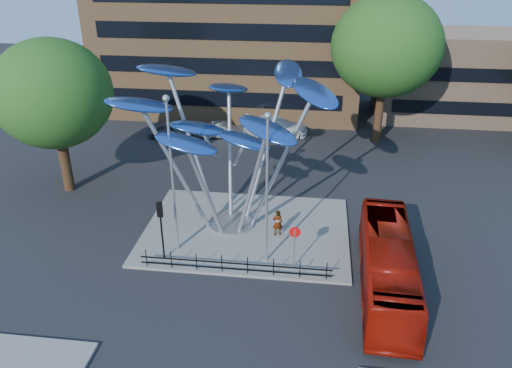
# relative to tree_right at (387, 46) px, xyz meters

# --- Properties ---
(ground) EXTENTS (120.00, 120.00, 0.00)m
(ground) POSITION_rel_tree_right_xyz_m (-8.00, -22.00, -8.04)
(ground) COLOR black
(ground) RESTS_ON ground
(traffic_island) EXTENTS (12.00, 9.00, 0.15)m
(traffic_island) POSITION_rel_tree_right_xyz_m (-9.00, -16.00, -7.96)
(traffic_island) COLOR slate
(traffic_island) RESTS_ON ground
(low_building_near) EXTENTS (15.00, 8.00, 8.00)m
(low_building_near) POSITION_rel_tree_right_xyz_m (8.00, 8.00, -4.04)
(low_building_near) COLOR tan
(low_building_near) RESTS_ON ground
(tree_right) EXTENTS (8.80, 8.80, 12.11)m
(tree_right) POSITION_rel_tree_right_xyz_m (0.00, 0.00, 0.00)
(tree_right) COLOR black
(tree_right) RESTS_ON ground
(tree_left) EXTENTS (7.60, 7.60, 10.32)m
(tree_left) POSITION_rel_tree_right_xyz_m (-22.00, -12.00, -1.24)
(tree_left) COLOR black
(tree_left) RESTS_ON ground
(leaf_sculpture) EXTENTS (12.72, 9.54, 9.51)m
(leaf_sculpture) POSITION_rel_tree_right_xyz_m (-10.07, -15.32, -1.16)
(leaf_sculpture) COLOR #9EA0A5
(leaf_sculpture) RESTS_ON traffic_island
(street_lamp_left) EXTENTS (0.36, 0.36, 8.80)m
(street_lamp_left) POSITION_rel_tree_right_xyz_m (-12.50, -18.50, -2.68)
(street_lamp_left) COLOR #9EA0A5
(street_lamp_left) RESTS_ON traffic_island
(street_lamp_right) EXTENTS (0.36, 0.36, 8.30)m
(street_lamp_right) POSITION_rel_tree_right_xyz_m (-7.50, -19.00, -2.94)
(street_lamp_right) COLOR #9EA0A5
(street_lamp_right) RESTS_ON traffic_island
(traffic_light_island) EXTENTS (0.28, 0.18, 3.42)m
(traffic_light_island) POSITION_rel_tree_right_xyz_m (-13.00, -19.50, -5.42)
(traffic_light_island) COLOR black
(traffic_light_island) RESTS_ON traffic_island
(no_entry_sign_island) EXTENTS (0.60, 0.10, 2.45)m
(no_entry_sign_island) POSITION_rel_tree_right_xyz_m (-6.00, -19.48, -6.22)
(no_entry_sign_island) COLOR #9EA0A5
(no_entry_sign_island) RESTS_ON traffic_island
(pedestrian_railing_front) EXTENTS (10.00, 0.06, 1.00)m
(pedestrian_railing_front) POSITION_rel_tree_right_xyz_m (-9.00, -20.30, -7.48)
(pedestrian_railing_front) COLOR black
(pedestrian_railing_front) RESTS_ON traffic_island
(red_bus) EXTENTS (2.75, 10.08, 2.78)m
(red_bus) POSITION_rel_tree_right_xyz_m (-1.40, -20.47, -6.65)
(red_bus) COLOR #991107
(red_bus) RESTS_ON ground
(pedestrian) EXTENTS (0.68, 0.55, 1.62)m
(pedestrian) POSITION_rel_tree_right_xyz_m (-7.12, -16.40, -7.07)
(pedestrian) COLOR gray
(pedestrian) RESTS_ON traffic_island
(parked_car_left) EXTENTS (3.98, 1.71, 1.34)m
(parked_car_left) POSITION_rel_tree_right_xyz_m (-17.75, -1.39, -7.37)
(parked_car_left) COLOR #404248
(parked_car_left) RESTS_ON ground
(parked_car_mid) EXTENTS (4.03, 1.48, 1.32)m
(parked_car_mid) POSITION_rel_tree_right_xyz_m (-13.25, -0.77, -7.38)
(parked_car_mid) COLOR #9C9EA3
(parked_car_mid) RESTS_ON ground
(parked_car_right) EXTENTS (5.68, 2.34, 1.64)m
(parked_car_right) POSITION_rel_tree_right_xyz_m (-8.75, 0.43, -7.22)
(parked_car_right) COLOR silver
(parked_car_right) RESTS_ON ground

